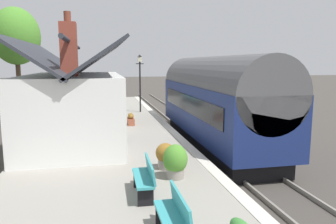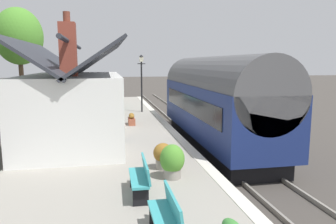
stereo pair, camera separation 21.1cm
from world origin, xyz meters
name	(u,v)px [view 1 (the left image)]	position (x,y,z in m)	size (l,w,h in m)	color
ground_plane	(198,149)	(0.00, 0.00, 0.00)	(160.00, 160.00, 0.00)	#423D38
platform	(108,145)	(0.00, 4.17, 0.42)	(32.00, 6.34, 0.84)	gray
platform_edge_coping	(174,132)	(0.00, 1.18, 0.85)	(32.00, 0.36, 0.02)	beige
rail_near	(230,145)	(0.00, -1.62, 0.07)	(52.00, 0.08, 0.14)	gray
rail_far	(202,147)	(0.00, -0.18, 0.07)	(52.00, 0.08, 0.14)	gray
train	(215,101)	(0.23, -0.90, 2.22)	(10.79, 2.73, 4.32)	black
station_building	(75,105)	(-0.73, 5.45, 2.32)	(7.58, 3.87, 4.92)	white
bench_platform_end	(145,177)	(-6.80, 3.42, 1.31)	(1.41, 0.46, 0.88)	teal
bench_by_lamp	(116,102)	(8.59, 3.40, 1.31)	(1.41, 0.45, 0.88)	teal
bench_near_building	(114,98)	(11.05, 3.46, 1.31)	(1.42, 0.49, 0.88)	teal
bench_mid_platform	(174,216)	(-8.87, 3.19, 1.31)	(1.40, 0.44, 0.88)	teal
planter_bench_right	(175,161)	(-5.77, 2.45, 1.33)	(0.69, 0.69, 0.96)	gray
planter_by_door	(73,98)	(11.32, 6.57, 1.37)	(0.64, 0.64, 0.96)	teal
planter_under_sign	(165,155)	(-4.94, 2.56, 1.26)	(0.59, 0.59, 0.79)	gray
planter_edge_far	(131,119)	(2.30, 2.94, 1.12)	(0.85, 0.32, 0.60)	#9E5138
planter_bench_left	(95,110)	(4.71, 4.76, 1.30)	(0.64, 0.64, 0.88)	gray
lamp_post_platform	(140,72)	(6.57, 1.92, 3.42)	(0.32, 0.50, 3.70)	black
tree_behind_building	(16,37)	(11.00, 10.25, 5.86)	(3.62, 3.35, 7.93)	#4C3828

